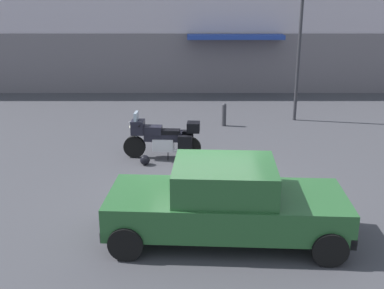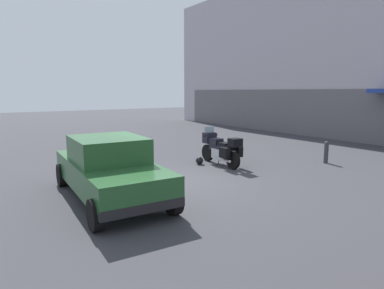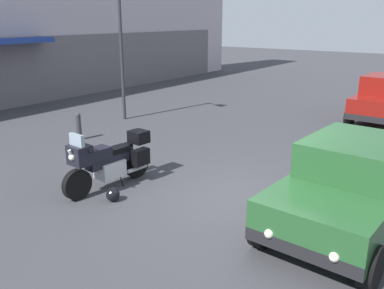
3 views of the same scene
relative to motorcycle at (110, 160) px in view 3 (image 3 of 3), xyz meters
name	(u,v)px [view 3 (image 3 of 3)]	position (x,y,z in m)	size (l,w,h in m)	color
ground_plane	(251,202)	(1.10, -2.85, -0.62)	(80.00, 80.00, 0.00)	#38383D
motorcycle	(110,160)	(0.00, 0.00, 0.00)	(2.26, 0.79, 1.36)	black
helmet	(113,195)	(-0.49, -0.58, -0.48)	(0.28, 0.28, 0.28)	black
car_sedan_far	(357,181)	(1.47, -4.74, 0.16)	(4.65, 2.13, 1.56)	#235128
streetlamp_curbside	(124,40)	(4.71, 4.17, 2.21)	(0.28, 0.94, 4.63)	#2D2D33
bollard_curbside	(79,125)	(1.98, 3.50, -0.18)	(0.16, 0.16, 0.84)	#333338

